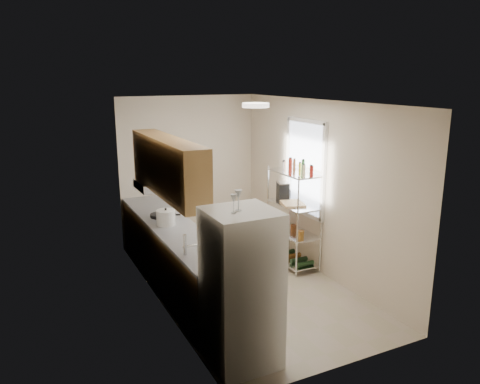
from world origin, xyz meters
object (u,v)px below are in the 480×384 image
Objects in this scene: rice_cooker at (166,217)px; espresso_machine at (283,191)px; cutting_board at (293,203)px; frying_pan_large at (159,215)px; refrigerator at (241,288)px.

espresso_machine is at bearing 2.98° from rice_cooker.
rice_cooker is 0.63× the size of cutting_board.
rice_cooker is 0.95× the size of frying_pan_large.
espresso_machine is (1.85, 2.24, 0.33)m from refrigerator.
rice_cooker is at bearing 93.04° from refrigerator.
refrigerator is at bearing -69.71° from frying_pan_large.
espresso_machine is (1.96, 0.10, 0.15)m from rice_cooker.
frying_pan_large is 0.97× the size of espresso_machine.
espresso_machine reaches higher than rice_cooker.
cutting_board is 1.46× the size of espresso_machine.
cutting_board is 0.34m from espresso_machine.
refrigerator is at bearing -86.96° from rice_cooker.
espresso_machine is (1.94, -0.30, 0.23)m from frying_pan_large.
refrigerator is 5.99× the size of frying_pan_large.
rice_cooker reaches higher than cutting_board.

